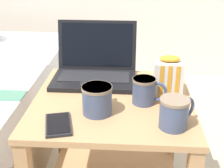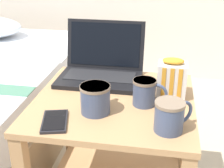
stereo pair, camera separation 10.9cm
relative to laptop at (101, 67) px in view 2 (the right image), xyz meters
The scene contains 7 objects.
bedside_table 0.32m from the laptop, 65.36° to the right, with size 0.59×0.57×0.56m.
laptop is the anchor object (origin of this frame).
mug_front_left 0.30m from the laptop, 81.83° to the right, with size 0.10×0.14×0.10m.
mug_front_right 0.30m from the laptop, 46.54° to the right, with size 0.13×0.08×0.10m.
mug_mid_center 0.47m from the laptop, 51.85° to the right, with size 0.12×0.10×0.10m.
snack_bag 0.32m from the laptop, 24.43° to the right, with size 0.11×0.09×0.15m.
cell_phone 0.40m from the laptop, 100.72° to the right, with size 0.11×0.15×0.01m.
Camera 2 is at (0.17, -1.02, 1.09)m, focal length 50.00 mm.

